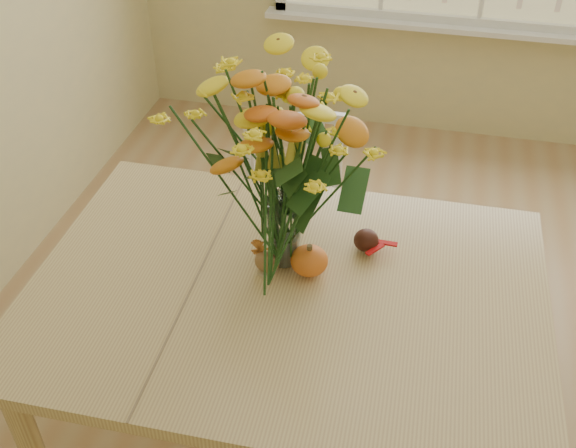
# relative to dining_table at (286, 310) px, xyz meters

# --- Properties ---
(floor) EXTENTS (4.00, 4.50, 0.01)m
(floor) POSITION_rel_dining_table_xyz_m (0.53, 0.20, -0.71)
(floor) COLOR #AC8153
(floor) RESTS_ON ground
(dining_table) EXTENTS (1.51, 1.09, 0.80)m
(dining_table) POSITION_rel_dining_table_xyz_m (0.00, 0.00, 0.00)
(dining_table) COLOR tan
(dining_table) RESTS_ON floor
(windsor_chair) EXTENTS (0.50, 0.49, 0.87)m
(windsor_chair) POSITION_rel_dining_table_xyz_m (-0.14, 0.77, -0.21)
(windsor_chair) COLOR white
(windsor_chair) RESTS_ON floor
(flower_vase) EXTENTS (0.47, 0.47, 0.56)m
(flower_vase) POSITION_rel_dining_table_xyz_m (-0.04, 0.13, 0.43)
(flower_vase) COLOR white
(flower_vase) RESTS_ON dining_table
(pumpkin) EXTENTS (0.11, 0.11, 0.09)m
(pumpkin) POSITION_rel_dining_table_xyz_m (0.05, 0.08, 0.14)
(pumpkin) COLOR orange
(pumpkin) RESTS_ON dining_table
(turkey_figurine) EXTENTS (0.09, 0.08, 0.10)m
(turkey_figurine) POSITION_rel_dining_table_xyz_m (-0.07, 0.05, 0.13)
(turkey_figurine) COLOR #CCB78C
(turkey_figurine) RESTS_ON dining_table
(dark_gourd) EXTENTS (0.13, 0.10, 0.07)m
(dark_gourd) POSITION_rel_dining_table_xyz_m (0.20, 0.22, 0.13)
(dark_gourd) COLOR #38160F
(dark_gourd) RESTS_ON dining_table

